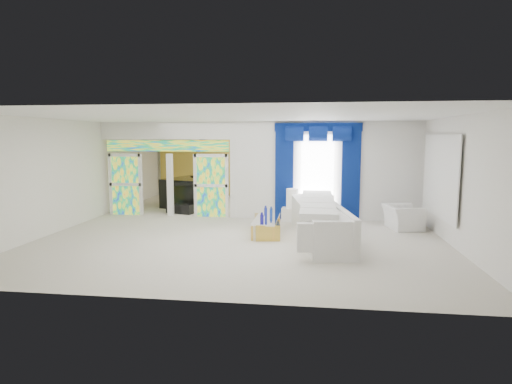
# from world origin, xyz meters

# --- Properties ---
(floor) EXTENTS (12.00, 12.00, 0.00)m
(floor) POSITION_xyz_m (0.00, 0.00, 0.00)
(floor) COLOR #B7AF9E
(floor) RESTS_ON ground
(dividing_wall) EXTENTS (5.70, 0.18, 3.00)m
(dividing_wall) POSITION_xyz_m (2.15, 1.00, 1.50)
(dividing_wall) COLOR white
(dividing_wall) RESTS_ON ground
(dividing_header) EXTENTS (4.30, 0.18, 0.55)m
(dividing_header) POSITION_xyz_m (-2.85, 1.00, 2.73)
(dividing_header) COLOR white
(dividing_header) RESTS_ON dividing_wall
(stained_panel_left) EXTENTS (0.95, 0.04, 2.00)m
(stained_panel_left) POSITION_xyz_m (-4.28, 1.00, 1.00)
(stained_panel_left) COLOR #994C3F
(stained_panel_left) RESTS_ON ground
(stained_panel_right) EXTENTS (0.95, 0.04, 2.00)m
(stained_panel_right) POSITION_xyz_m (-1.42, 1.00, 1.00)
(stained_panel_right) COLOR #994C3F
(stained_panel_right) RESTS_ON ground
(stained_transom) EXTENTS (4.00, 0.05, 0.35)m
(stained_transom) POSITION_xyz_m (-2.85, 1.00, 2.25)
(stained_transom) COLOR #994C3F
(stained_transom) RESTS_ON dividing_header
(window_pane) EXTENTS (1.00, 0.02, 2.30)m
(window_pane) POSITION_xyz_m (1.90, 0.90, 1.45)
(window_pane) COLOR white
(window_pane) RESTS_ON dividing_wall
(blue_drape_left) EXTENTS (0.55, 0.10, 2.80)m
(blue_drape_left) POSITION_xyz_m (0.90, 0.87, 1.40)
(blue_drape_left) COLOR #030746
(blue_drape_left) RESTS_ON ground
(blue_drape_right) EXTENTS (0.55, 0.10, 2.80)m
(blue_drape_right) POSITION_xyz_m (2.90, 0.87, 1.40)
(blue_drape_right) COLOR #030746
(blue_drape_right) RESTS_ON ground
(blue_pelmet) EXTENTS (2.60, 0.12, 0.25)m
(blue_pelmet) POSITION_xyz_m (1.90, 0.87, 2.82)
(blue_pelmet) COLOR #030746
(blue_pelmet) RESTS_ON dividing_wall
(wall_mirror) EXTENTS (0.04, 2.70, 1.90)m
(wall_mirror) POSITION_xyz_m (4.94, -1.00, 1.55)
(wall_mirror) COLOR white
(wall_mirror) RESTS_ON ground
(gold_curtains) EXTENTS (9.70, 0.12, 2.90)m
(gold_curtains) POSITION_xyz_m (0.00, 5.90, 1.50)
(gold_curtains) COLOR gold
(gold_curtains) RESTS_ON ground
(white_sofa) EXTENTS (1.60, 4.50, 0.84)m
(white_sofa) POSITION_xyz_m (1.92, -1.49, 0.42)
(white_sofa) COLOR silver
(white_sofa) RESTS_ON ground
(coffee_table) EXTENTS (0.86, 1.84, 0.39)m
(coffee_table) POSITION_xyz_m (0.57, -1.19, 0.20)
(coffee_table) COLOR gold
(coffee_table) RESTS_ON ground
(console_table) EXTENTS (1.24, 0.46, 0.41)m
(console_table) POSITION_xyz_m (1.47, 0.57, 0.20)
(console_table) COLOR white
(console_table) RESTS_ON ground
(table_lamp) EXTENTS (0.36, 0.36, 0.58)m
(table_lamp) POSITION_xyz_m (1.17, 0.57, 0.70)
(table_lamp) COLOR white
(table_lamp) RESTS_ON console_table
(armchair) EXTENTS (1.08, 1.18, 0.66)m
(armchair) POSITION_xyz_m (4.25, -0.14, 0.33)
(armchair) COLOR silver
(armchair) RESTS_ON ground
(grand_piano) EXTENTS (2.11, 2.43, 1.04)m
(grand_piano) POSITION_xyz_m (-2.60, 3.07, 0.52)
(grand_piano) COLOR black
(grand_piano) RESTS_ON ground
(piano_bench) EXTENTS (1.00, 0.62, 0.31)m
(piano_bench) POSITION_xyz_m (-2.60, 1.47, 0.16)
(piano_bench) COLOR black
(piano_bench) RESTS_ON ground
(tv_console) EXTENTS (0.60, 0.57, 0.74)m
(tv_console) POSITION_xyz_m (-4.75, 2.45, 0.37)
(tv_console) COLOR tan
(tv_console) RESTS_ON ground
(chandelier) EXTENTS (0.60, 0.60, 0.60)m
(chandelier) POSITION_xyz_m (-2.30, 3.40, 2.65)
(chandelier) COLOR gold
(chandelier) RESTS_ON ceiling
(decanters) EXTENTS (0.22, 1.08, 0.29)m
(decanters) POSITION_xyz_m (0.56, -1.29, 0.50)
(decanters) COLOR white
(decanters) RESTS_ON coffee_table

